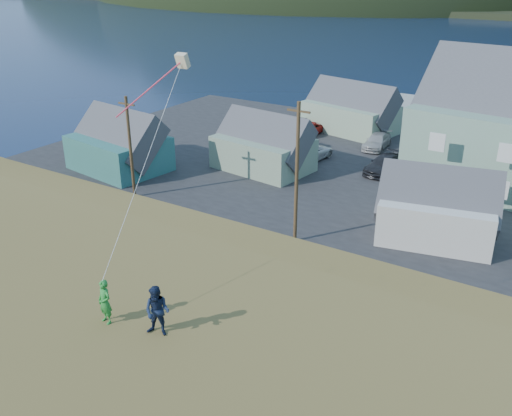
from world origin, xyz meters
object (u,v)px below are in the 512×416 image
Objects in this scene: wharf at (432,113)px; shed_teal at (118,143)px; shed_white at (438,208)px; kite_flyer_navy at (157,311)px; shed_palegreen_near at (263,145)px; kite_flyer_green at (105,302)px; shed_palegreen_far at (351,109)px.

shed_teal reaches higher than wharf.
shed_white is 26.20m from kite_flyer_navy.
kite_flyer_navy is (15.56, -31.26, 5.62)m from shed_palegreen_near.
shed_white is (17.31, -5.73, 0.00)m from shed_palegreen_near.
kite_flyer_green is (24.72, -24.68, 5.39)m from shed_teal.
shed_palegreen_far is 49.36m from kite_flyer_green.
shed_palegreen_far is 6.73× the size of kite_flyer_navy.
kite_flyer_navy is at bearing -34.74° from shed_teal.
kite_flyer_navy reaches higher than shed_teal.
shed_palegreen_far is 7.43× the size of kite_flyer_green.
wharf is 2.78× the size of shed_palegreen_near.
kite_flyer_navy is at bearing 22.36° from kite_flyer_green.
shed_palegreen_far is at bearing 114.01° from shed_white.
shed_teal is 12.99m from shed_palegreen_near.
shed_white is at bearing -41.52° from shed_palegreen_far.
shed_palegreen_near is 18.24m from shed_white.
shed_teal is 1.07× the size of shed_white.
wharf is 59.81m from kite_flyer_green.
kite_flyer_navy is at bearing -106.08° from shed_white.
shed_palegreen_far reaches higher than wharf.
kite_flyer_green reaches higher than shed_teal.
kite_flyer_green is 0.90× the size of kite_flyer_navy.
wharf is 15.84× the size of kite_flyer_navy.
shed_white is (9.95, -33.06, 1.95)m from wharf.
shed_palegreen_near is at bearing 40.24° from shed_teal.
kite_flyer_navy reaches higher than shed_white.
shed_palegreen_far reaches higher than shed_white.
shed_palegreen_near is 5.70× the size of kite_flyer_navy.
shed_white is (28.27, 1.26, -0.14)m from shed_teal.
wharf is at bearing 75.38° from shed_palegreen_far.
shed_palegreen_near is 6.30× the size of kite_flyer_green.
kite_flyer_navy is (1.80, 0.40, 0.08)m from kite_flyer_green.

